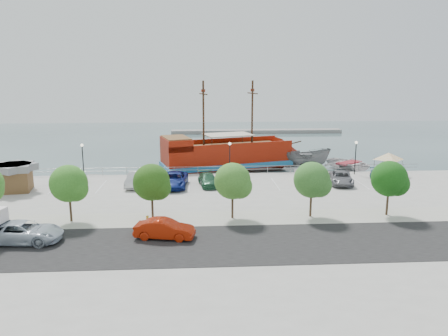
{
  "coord_description": "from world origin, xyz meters",
  "views": [
    {
      "loc": [
        -4.02,
        -46.74,
        12.44
      ],
      "look_at": [
        -1.0,
        2.0,
        2.0
      ],
      "focal_mm": 35.0,
      "sensor_mm": 36.0,
      "label": 1
    }
  ],
  "objects": [
    {
      "name": "far_shore",
      "position": [
        10.0,
        55.0,
        -0.6
      ],
      "size": [
        40.0,
        3.0,
        0.8
      ],
      "primitive_type": "cube",
      "color": "#979693",
      "rests_on": "ground"
    },
    {
      "name": "tree_c",
      "position": [
        -7.85,
        -10.07,
        3.3
      ],
      "size": [
        3.3,
        3.2,
        5.0
      ],
      "color": "#473321",
      "rests_on": "sidewalk"
    },
    {
      "name": "parked_car_f",
      "position": [
        8.81,
        2.65,
        0.78
      ],
      "size": [
        2.04,
        4.83,
        1.55
      ],
      "primitive_type": "imported",
      "rotation": [
        0.0,
        0.0,
        0.09
      ],
      "color": "silver",
      "rests_on": "land_slab"
    },
    {
      "name": "tree_e",
      "position": [
        6.15,
        -10.07,
        3.3
      ],
      "size": [
        3.3,
        3.2,
        5.0
      ],
      "color": "#473321",
      "rests_on": "sidewalk"
    },
    {
      "name": "lamp_post_right",
      "position": [
        16.0,
        6.5,
        2.94
      ],
      "size": [
        0.36,
        0.36,
        4.28
      ],
      "color": "black",
      "rests_on": "land_slab"
    },
    {
      "name": "street_sedan",
      "position": [
        -6.64,
        -14.51,
        0.76
      ],
      "size": [
        4.86,
        2.45,
        1.53
      ],
      "primitive_type": "imported",
      "rotation": [
        0.0,
        0.0,
        1.38
      ],
      "color": "#A51F08",
      "rests_on": "street"
    },
    {
      "name": "dock_mid",
      "position": [
        7.23,
        9.2,
        -0.8
      ],
      "size": [
        7.1,
        2.28,
        0.4
      ],
      "primitive_type": "cube",
      "rotation": [
        0.0,
        0.0,
        0.04
      ],
      "color": "#6C665C",
      "rests_on": "ground"
    },
    {
      "name": "tree_f",
      "position": [
        13.15,
        -10.07,
        3.3
      ],
      "size": [
        3.3,
        3.2,
        5.0
      ],
      "color": "#473321",
      "rests_on": "sidewalk"
    },
    {
      "name": "street_van",
      "position": [
        -17.27,
        -14.66,
        0.82
      ],
      "size": [
        6.05,
        3.11,
        1.63
      ],
      "primitive_type": "imported",
      "rotation": [
        0.0,
        0.0,
        1.5
      ],
      "color": "#AFBCC8",
      "rests_on": "street"
    },
    {
      "name": "sidewalk",
      "position": [
        0.0,
        -10.0,
        0.01
      ],
      "size": [
        100.0,
        4.0,
        0.05
      ],
      "primitive_type": "cube",
      "color": "gray",
      "rests_on": "land_slab"
    },
    {
      "name": "pirate_ship",
      "position": [
        1.53,
        14.32,
        1.22
      ],
      "size": [
        21.41,
        11.23,
        13.25
      ],
      "rotation": [
        0.0,
        0.0,
        0.29
      ],
      "color": "maroon",
      "rests_on": "ground"
    },
    {
      "name": "parked_car_d",
      "position": [
        -2.83,
        1.8,
        0.69
      ],
      "size": [
        2.57,
        4.96,
        1.37
      ],
      "primitive_type": "imported",
      "rotation": [
        0.0,
        0.0,
        0.14
      ],
      "color": "#275C3C",
      "rests_on": "land_slab"
    },
    {
      "name": "dock_east",
      "position": [
        16.07,
        9.2,
        -0.8
      ],
      "size": [
        7.21,
        4.62,
        0.4
      ],
      "primitive_type": "cube",
      "rotation": [
        0.0,
        0.0,
        -0.41
      ],
      "color": "#6E655D",
      "rests_on": "ground"
    },
    {
      "name": "parked_car_g",
      "position": [
        12.63,
        1.61,
        0.73
      ],
      "size": [
        3.45,
        5.64,
        1.46
      ],
      "primitive_type": "imported",
      "rotation": [
        0.0,
        0.0,
        -0.21
      ],
      "color": "slate",
      "rests_on": "land_slab"
    },
    {
      "name": "shed",
      "position": [
        -23.96,
        0.8,
        1.6
      ],
      "size": [
        4.25,
        4.25,
        3.01
      ],
      "rotation": [
        0.0,
        0.0,
        0.18
      ],
      "color": "brown",
      "rests_on": "land_slab"
    },
    {
      "name": "seawall_railing",
      "position": [
        0.0,
        7.8,
        0.53
      ],
      "size": [
        50.0,
        0.06,
        1.0
      ],
      "color": "gray",
      "rests_on": "land_slab"
    },
    {
      "name": "street",
      "position": [
        0.0,
        -16.0,
        0.01
      ],
      "size": [
        100.0,
        8.0,
        0.04
      ],
      "primitive_type": "cube",
      "color": "black",
      "rests_on": "land_slab"
    },
    {
      "name": "speedboat",
      "position": [
        17.7,
        13.37,
        -0.27
      ],
      "size": [
        8.09,
        8.66,
        1.46
      ],
      "primitive_type": "imported",
      "rotation": [
        0.0,
        0.0,
        0.59
      ],
      "color": "silver",
      "rests_on": "ground"
    },
    {
      "name": "dock_west",
      "position": [
        -15.31,
        9.2,
        -0.79
      ],
      "size": [
        7.73,
        4.27,
        0.42
      ],
      "primitive_type": "cube",
      "rotation": [
        0.0,
        0.0,
        -0.31
      ],
      "color": "slate",
      "rests_on": "ground"
    },
    {
      "name": "tree_b",
      "position": [
        -14.85,
        -10.07,
        3.3
      ],
      "size": [
        3.3,
        3.2,
        5.0
      ],
      "color": "#473321",
      "rests_on": "sidewalk"
    },
    {
      "name": "lamp_post_left",
      "position": [
        -18.0,
        6.5,
        2.94
      ],
      "size": [
        0.36,
        0.36,
        4.28
      ],
      "color": "black",
      "rests_on": "land_slab"
    },
    {
      "name": "parked_car_b",
      "position": [
        -11.03,
        2.06,
        0.82
      ],
      "size": [
        2.09,
        5.09,
        1.64
      ],
      "primitive_type": "imported",
      "rotation": [
        0.0,
        0.0,
        -0.07
      ],
      "color": "silver",
      "rests_on": "land_slab"
    },
    {
      "name": "parked_car_h",
      "position": [
        17.75,
        2.43,
        0.66
      ],
      "size": [
        2.41,
        4.76,
        1.33
      ],
      "primitive_type": "imported",
      "rotation": [
        0.0,
        0.0,
        -0.12
      ],
      "color": "#285776",
      "rests_on": "land_slab"
    },
    {
      "name": "land_slab",
      "position": [
        0.0,
        -21.0,
        -0.6
      ],
      "size": [
        100.0,
        58.0,
        1.2
      ],
      "primitive_type": "cube",
      "color": "#98968F",
      "rests_on": "ground"
    },
    {
      "name": "fire_hydrant",
      "position": [
        -8.38,
        -10.8,
        0.37
      ],
      "size": [
        0.24,
        0.24,
        0.68
      ],
      "rotation": [
        0.0,
        0.0,
        -0.23
      ],
      "color": "gold",
      "rests_on": "sidewalk"
    },
    {
      "name": "lamp_post_mid",
      "position": [
        0.0,
        6.5,
        2.94
      ],
      "size": [
        0.36,
        0.36,
        4.28
      ],
      "color": "black",
      "rests_on": "land_slab"
    },
    {
      "name": "parked_car_c",
      "position": [
        -6.66,
        1.46,
        0.82
      ],
      "size": [
        3.09,
        6.08,
        1.65
      ],
      "primitive_type": "imported",
      "rotation": [
        0.0,
        0.0,
        -0.06
      ],
      "color": "navy",
      "rests_on": "land_slab"
    },
    {
      "name": "tree_d",
      "position": [
        -0.85,
        -10.07,
        3.3
      ],
      "size": [
        3.3,
        3.2,
        5.0
      ],
      "color": "#473321",
      "rests_on": "sidewalk"
    },
    {
      "name": "canopy_tent",
      "position": [
        19.88,
        5.56,
        2.92
      ],
      "size": [
        4.11,
        4.11,
        3.36
      ],
      "rotation": [
        0.0,
        0.0,
        -0.02
      ],
      "color": "slate",
      "rests_on": "land_slab"
    },
    {
      "name": "ground",
      "position": [
        0.0,
        0.0,
        -1.0
      ],
      "size": [
        160.0,
        160.0,
        0.0
      ],
      "primitive_type": "plane",
      "color": "#354C4F"
    },
    {
      "name": "patrol_boat",
      "position": [
        11.65,
        14.33,
        0.38
      ],
      "size": [
        7.19,
        2.83,
        2.76
      ],
      "primitive_type": "imported",
      "rotation": [
        0.0,
        0.0,
        1.55
      ],
      "color": "slate",
      "rests_on": "ground"
    }
  ]
}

